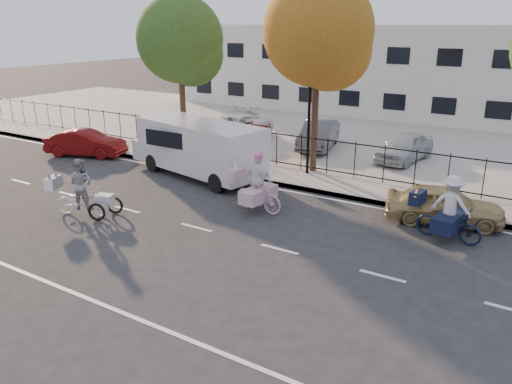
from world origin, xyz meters
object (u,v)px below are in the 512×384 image
Objects in this scene: red_sedan at (86,143)px; lot_car_d at (405,147)px; white_van at (198,147)px; lot_car_a at (235,124)px; lamppost at (310,102)px; zebra_trike at (82,194)px; gold_sedan at (445,205)px; bull_bike at (449,214)px; lot_car_b at (232,129)px; unicorn_bike at (258,189)px; pedestrian at (171,134)px; lot_car_c at (319,135)px.

lot_car_d reaches higher than red_sedan.
white_van reaches higher than lot_car_a.
lot_car_a is (-6.75, 4.59, -2.32)m from lamppost.
gold_sedan is (10.30, 5.65, -0.14)m from zebra_trike.
lot_car_a is (3.82, 7.13, 0.16)m from red_sedan.
bull_bike is at bearing -88.17° from zebra_trike.
zebra_trike reaches higher than gold_sedan.
red_sedan is (-16.93, 1.06, -0.17)m from bull_bike.
zebra_trike is 11.21m from lot_car_b.
lamppost is 0.64× the size of white_van.
unicorn_bike is 0.98× the size of bull_bike.
bull_bike is at bearing -57.51° from lot_car_d.
lot_car_d is (-3.13, 6.42, 0.17)m from gold_sedan.
lot_car_b is at bearing -74.48° from lot_car_a.
red_sedan is at bearing -166.06° from white_van.
white_van is at bearing -108.11° from red_sedan.
pedestrian is (-7.01, -0.44, -2.00)m from lamppost.
white_van is at bearing 117.16° from pedestrian.
bull_bike is at bearing -44.42° from lot_car_a.
pedestrian reaches higher than lot_car_a.
gold_sedan is (-0.38, 1.30, -0.18)m from bull_bike.
bull_bike is 1.36m from gold_sedan.
lamppost reaches higher than lot_car_c.
lot_car_d is at bearing 55.47° from white_van.
gold_sedan is 0.88× the size of lot_car_c.
lot_car_c is at bearing -174.03° from lot_car_d.
pedestrian is 3.73m from lot_car_b.
lot_car_a is (-13.11, 8.18, -0.01)m from bull_bike.
unicorn_bike is 9.01m from lot_car_c.
zebra_trike is 11.54m from bull_bike.
zebra_trike is 0.45× the size of lot_car_b.
white_van is at bearing 75.93° from gold_sedan.
white_van is 1.34× the size of lot_car_b.
unicorn_bike is (4.70, 3.41, 0.04)m from zebra_trike.
zebra_trike is 14.04m from lot_car_d.
lot_car_c is at bearing -15.87° from lot_car_a.
lamppost is 4.89m from white_van.
bull_bike is 0.60× the size of gold_sedan.
zebra_trike is 7.98m from pedestrian.
unicorn_bike reaches higher than lot_car_d.
lot_car_a is (0.26, 5.03, -0.32)m from pedestrian.
pedestrian is 0.44× the size of lot_car_a.
lot_car_c is (4.48, 1.14, -0.02)m from lot_car_b.
lot_car_c reaches higher than gold_sedan.
gold_sedan is (9.87, 0.00, -0.64)m from white_van.
white_van is 3.51× the size of pedestrian.
lot_car_a reaches higher than red_sedan.
pedestrian is at bearing -147.18° from lot_car_d.
red_sedan is 7.30m from lot_car_b.
white_van is at bearing -66.44° from lot_car_b.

